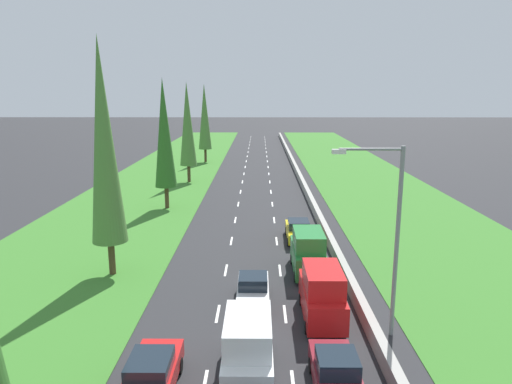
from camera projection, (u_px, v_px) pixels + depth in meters
ground_plane at (256, 178)px, 62.22m from camera, size 300.00×300.00×0.00m
grass_verge_left at (162, 177)px, 62.30m from camera, size 14.00×140.00×0.04m
grass_verge_right at (363, 178)px, 62.12m from camera, size 14.00×140.00×0.04m
median_barrier at (299, 175)px, 62.09m from camera, size 0.44×120.00×0.85m
lane_markings at (256, 178)px, 62.22m from camera, size 3.64×116.00×0.01m
maroon_hatchback_right_lane at (336, 373)px, 17.66m from camera, size 1.74×3.90×1.72m
red_van_right_lane at (322, 294)px, 23.23m from camera, size 1.96×4.90×2.82m
red_sedan_left_lane at (151, 376)px, 17.50m from camera, size 1.82×4.50×1.64m
green_van_right_lane at (308, 252)px, 29.25m from camera, size 1.96×4.90×2.82m
white_van_centre_lane at (248, 348)px, 18.30m from camera, size 1.96×4.90×2.82m
yellow_sedan_right_lane at (298, 230)px, 35.84m from camera, size 1.82×4.50×1.64m
white_hatchback_centre_lane at (253, 289)px, 25.11m from camera, size 1.74×3.90×1.72m
poplar_tree_second at (104, 143)px, 27.57m from camera, size 2.16×2.16×14.57m
poplar_tree_third at (164, 134)px, 44.42m from camera, size 2.12×2.12×12.65m
poplar_tree_fourth at (187, 124)px, 57.64m from camera, size 2.11×2.11×12.54m
poplar_tree_fifth at (205, 117)px, 74.27m from camera, size 2.11×2.11×12.58m
street_light_mast at (390, 229)px, 20.94m from camera, size 3.20×0.28×9.00m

